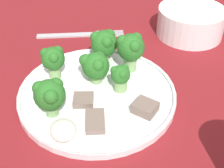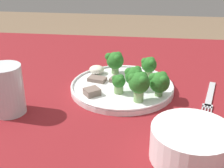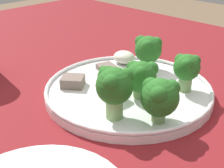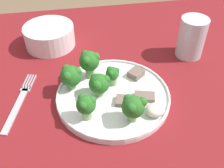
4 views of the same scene
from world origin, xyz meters
TOP-DOWN VIEW (x-y plane):
  - table at (0.00, 0.00)m, footprint 1.33×0.98m
  - dinner_plate at (-0.04, -0.01)m, footprint 0.27×0.27m
  - broccoli_floret_near_rim_left at (-0.09, 0.07)m, footprint 0.05×0.05m
  - broccoli_floret_center_left at (-0.04, 0.03)m, footprint 0.03×0.03m
  - broccoli_floret_back_left at (-0.08, -0.00)m, footprint 0.05×0.05m
  - broccoli_floret_front_left at (-0.11, -0.07)m, footprint 0.04×0.04m
  - broccoli_floret_center_back at (-0.02, -0.09)m, footprint 0.05×0.05m
  - broccoli_floret_mid_cluster at (-0.14, 0.04)m, footprint 0.05×0.05m
  - meat_slice_front_slice at (0.02, 0.05)m, footprint 0.05×0.05m
  - meat_slice_middle_slice at (-0.03, -0.04)m, footprint 0.04×0.04m
  - meat_slice_rear_slice at (0.02, -0.03)m, footprint 0.05×0.04m
  - sauce_dollop at (0.03, -0.08)m, footprint 0.04×0.04m

SIDE VIEW (x-z plane):
  - table at x=0.00m, z-range 0.27..0.98m
  - dinner_plate at x=-0.04m, z-range 0.71..0.73m
  - meat_slice_rear_slice at x=0.02m, z-range 0.72..0.73m
  - meat_slice_middle_slice at x=-0.03m, z-range 0.72..0.73m
  - meat_slice_front_slice at x=0.02m, z-range 0.72..0.74m
  - sauce_dollop at x=0.03m, z-range 0.72..0.74m
  - broccoli_floret_center_left at x=-0.04m, z-range 0.72..0.77m
  - broccoli_floret_back_left at x=-0.08m, z-range 0.73..0.78m
  - broccoli_floret_mid_cluster at x=-0.14m, z-range 0.73..0.79m
  - broccoli_floret_front_left at x=-0.11m, z-range 0.73..0.79m
  - broccoli_floret_center_back at x=-0.02m, z-range 0.73..0.79m
  - broccoli_floret_near_rim_left at x=-0.09m, z-range 0.73..0.80m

